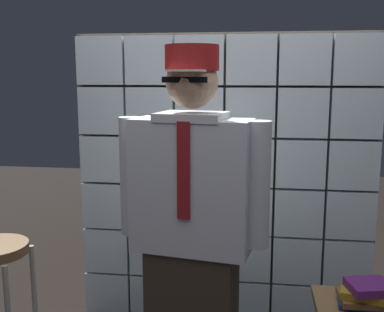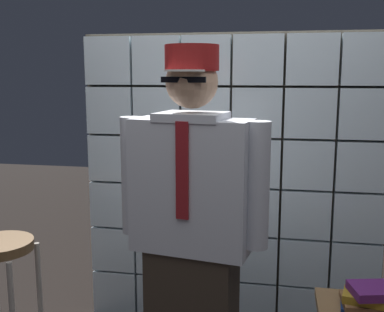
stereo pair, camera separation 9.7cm
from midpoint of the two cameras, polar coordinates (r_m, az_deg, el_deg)
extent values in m
cube|color=silver|center=(3.41, -11.02, -16.17)|extent=(0.30, 0.08, 0.30)
cube|color=silver|center=(3.32, -5.64, -16.71)|extent=(0.30, 0.08, 0.30)
cube|color=silver|center=(3.27, -0.02, -17.13)|extent=(0.30, 0.08, 0.30)
cube|color=silver|center=(3.25, 5.75, -17.40)|extent=(0.30, 0.08, 0.30)
cube|color=silver|center=(3.25, 11.57, -17.50)|extent=(0.30, 0.08, 0.30)
cube|color=silver|center=(3.29, 17.32, -17.43)|extent=(0.30, 0.08, 0.30)
cube|color=silver|center=(3.28, -11.20, -11.21)|extent=(0.30, 0.08, 0.30)
cube|color=silver|center=(3.20, -5.74, -11.65)|extent=(0.30, 0.08, 0.30)
cube|color=silver|center=(3.14, -0.02, -12.00)|extent=(0.30, 0.08, 0.30)
cube|color=silver|center=(3.12, 5.86, -12.24)|extent=(0.30, 0.08, 0.30)
cube|color=silver|center=(3.12, 11.78, -12.35)|extent=(0.30, 0.08, 0.30)
cube|color=silver|center=(3.16, 17.62, -12.34)|extent=(0.30, 0.08, 0.30)
cube|color=silver|center=(3.18, -11.39, -5.91)|extent=(0.30, 0.08, 0.30)
cube|color=silver|center=(3.10, -5.84, -6.22)|extent=(0.30, 0.08, 0.30)
cube|color=silver|center=(3.04, -0.02, -6.48)|extent=(0.30, 0.08, 0.30)
cube|color=silver|center=(3.01, 5.96, -6.68)|extent=(0.30, 0.08, 0.30)
cube|color=silver|center=(3.02, 11.99, -6.80)|extent=(0.30, 0.08, 0.30)
cube|color=silver|center=(3.06, 17.92, -6.86)|extent=(0.30, 0.08, 0.30)
cube|color=silver|center=(3.11, -11.58, -0.32)|extent=(0.30, 0.08, 0.30)
cube|color=silver|center=(3.02, -5.95, -0.47)|extent=(0.30, 0.08, 0.30)
cube|color=silver|center=(2.96, -0.02, -0.63)|extent=(0.30, 0.08, 0.30)
cube|color=silver|center=(2.94, 6.07, -0.78)|extent=(0.30, 0.08, 0.30)
cube|color=silver|center=(2.95, 12.21, -0.92)|extent=(0.30, 0.08, 0.30)
cube|color=silver|center=(2.99, 18.24, -1.05)|extent=(0.30, 0.08, 0.30)
cube|color=silver|center=(3.07, -11.79, 5.46)|extent=(0.30, 0.08, 0.30)
cube|color=silver|center=(2.98, -6.05, 5.49)|extent=(0.30, 0.08, 0.30)
cube|color=silver|center=(2.92, -0.02, 5.45)|extent=(0.30, 0.08, 0.30)
cube|color=silver|center=(2.90, 6.18, 5.36)|extent=(0.30, 0.08, 0.30)
cube|color=silver|center=(2.90, 12.43, 5.19)|extent=(0.30, 0.08, 0.30)
cube|color=silver|center=(2.95, 18.57, 4.98)|extent=(0.30, 0.08, 0.30)
cube|color=silver|center=(3.07, -12.00, 11.34)|extent=(0.30, 0.08, 0.30)
cube|color=silver|center=(2.98, -6.17, 11.55)|extent=(0.30, 0.08, 0.30)
cube|color=silver|center=(2.92, -0.03, 11.64)|extent=(0.30, 0.08, 0.30)
cube|color=silver|center=(2.89, 6.30, 11.59)|extent=(0.30, 0.08, 0.30)
cube|color=silver|center=(2.90, 12.67, 11.41)|extent=(0.30, 0.08, 0.30)
cube|color=silver|center=(2.94, 18.92, 11.10)|extent=(0.30, 0.08, 0.30)
cube|color=#5B5447|center=(3.03, 3.07, -3.45)|extent=(1.92, 0.02, 1.92)
cube|color=silver|center=(2.09, -1.34, -3.65)|extent=(0.56, 0.31, 0.60)
cube|color=maroon|center=(1.96, -2.47, -1.87)|extent=(0.06, 0.02, 0.42)
cube|color=silver|center=(2.04, -1.37, 4.85)|extent=(0.33, 0.28, 0.04)
sphere|color=tan|center=(2.03, -1.39, 9.03)|extent=(0.23, 0.23, 0.23)
ellipsoid|color=black|center=(1.98, -1.86, 7.85)|extent=(0.16, 0.10, 0.10)
cube|color=black|center=(1.93, -2.40, 9.32)|extent=(0.19, 0.04, 0.02)
cylinder|color=white|center=(1.95, -2.21, 10.40)|extent=(0.20, 0.20, 0.01)
cylinder|color=maroon|center=(2.03, -1.40, 11.92)|extent=(0.23, 0.23, 0.11)
cylinder|color=silver|center=(2.01, 6.70, -3.54)|extent=(0.12, 0.12, 0.55)
cylinder|color=silver|center=(2.19, -8.70, -2.46)|extent=(0.12, 0.12, 0.55)
cylinder|color=#A59E93|center=(2.81, -19.62, -17.44)|extent=(0.03, 0.03, 0.74)
cube|color=navy|center=(2.47, 18.93, -16.68)|extent=(0.23, 0.18, 0.02)
cube|color=brown|center=(2.46, 19.03, -16.15)|extent=(0.22, 0.20, 0.03)
cube|color=olive|center=(2.42, 19.57, -15.66)|extent=(0.27, 0.19, 0.04)
cube|color=#591E66|center=(2.41, 19.76, -14.85)|extent=(0.22, 0.21, 0.04)
camera|label=1|loc=(0.05, -91.34, -0.23)|focal=43.59mm
camera|label=2|loc=(0.05, 88.66, 0.23)|focal=43.59mm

